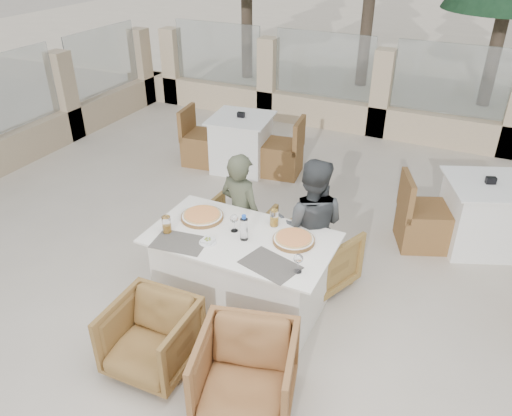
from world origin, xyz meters
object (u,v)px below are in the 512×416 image
at_px(armchair_far_right, 315,256).
at_px(armchair_near_left, 151,338).
at_px(pizza_right, 294,239).
at_px(beer_glass_right, 274,218).
at_px(bg_table_b, 482,215).
at_px(armchair_far_left, 235,236).
at_px(pizza_left, 202,216).
at_px(beer_glass_left, 167,225).
at_px(diner_right, 311,227).
at_px(bg_table_a, 241,143).
at_px(wine_glass_centre, 234,222).
at_px(dining_table, 242,273).
at_px(armchair_near_right, 246,374).
at_px(diner_left, 241,214).
at_px(wine_glass_corner, 298,262).
at_px(olive_dish, 208,240).
at_px(water_bottle, 244,227).

relative_size(armchair_far_right, armchair_near_left, 1.05).
height_order(pizza_right, beer_glass_right, beer_glass_right).
bearing_deg(bg_table_b, armchair_far_left, -170.20).
bearing_deg(pizza_left, beer_glass_left, -115.25).
bearing_deg(pizza_left, armchair_far_left, 80.82).
relative_size(diner_right, bg_table_a, 0.83).
bearing_deg(wine_glass_centre, dining_table, -32.30).
bearing_deg(bg_table_a, armchair_near_right, -70.20).
xyz_separation_m(wine_glass_centre, beer_glass_left, (-0.52, -0.27, -0.01)).
xyz_separation_m(dining_table, beer_glass_left, (-0.62, -0.21, 0.46)).
xyz_separation_m(dining_table, bg_table_a, (-1.35, 2.66, 0.00)).
distance_m(armchair_far_left, diner_left, 0.35).
xyz_separation_m(wine_glass_centre, diner_right, (0.53, 0.49, -0.18)).
bearing_deg(wine_glass_corner, armchair_far_right, 98.87).
bearing_deg(pizza_right, diner_left, 150.51).
distance_m(pizza_left, bg_table_b, 3.02).
bearing_deg(wine_glass_centre, olive_dish, -114.40).
height_order(pizza_right, armchair_near_left, pizza_right).
relative_size(dining_table, pizza_left, 4.13).
height_order(pizza_right, diner_left, diner_left).
bearing_deg(bg_table_a, dining_table, -70.59).
xyz_separation_m(pizza_right, beer_glass_right, (-0.25, 0.17, 0.05)).
bearing_deg(beer_glass_right, armchair_near_right, -74.86).
height_order(wine_glass_corner, beer_glass_left, wine_glass_corner).
height_order(dining_table, armchair_near_right, dining_table).
xyz_separation_m(wine_glass_centre, olive_dish, (-0.12, -0.26, -0.07)).
bearing_deg(pizza_right, bg_table_b, 52.48).
height_order(armchair_near_right, diner_right, diner_right).
bearing_deg(pizza_right, dining_table, -163.99).
height_order(wine_glass_centre, diner_left, diner_left).
relative_size(wine_glass_centre, diner_left, 0.14).
bearing_deg(wine_glass_corner, bg_table_b, 60.77).
relative_size(pizza_right, armchair_far_right, 0.52).
relative_size(dining_table, beer_glass_right, 10.46).
xyz_separation_m(water_bottle, beer_glass_right, (0.14, 0.31, -0.04)).
relative_size(water_bottle, diner_right, 0.18).
distance_m(dining_table, armchair_far_left, 0.71).
xyz_separation_m(armchair_near_right, bg_table_b, (1.35, 2.97, 0.06)).
relative_size(diner_left, bg_table_a, 0.78).
xyz_separation_m(dining_table, pizza_left, (-0.46, 0.12, 0.41)).
bearing_deg(beer_glass_left, armchair_far_left, 73.88).
xyz_separation_m(wine_glass_corner, armchair_far_right, (-0.14, 0.87, -0.55)).
height_order(pizza_right, wine_glass_centre, wine_glass_centre).
distance_m(armchair_near_right, bg_table_a, 4.09).
bearing_deg(armchair_far_right, pizza_left, 50.24).
height_order(wine_glass_corner, olive_dish, wine_glass_corner).
distance_m(beer_glass_left, diner_right, 1.31).
relative_size(pizza_left, diner_right, 0.29).
bearing_deg(bg_table_b, beer_glass_right, -156.81).
xyz_separation_m(wine_glass_centre, wine_glass_corner, (0.71, -0.31, 0.00)).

